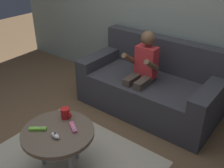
% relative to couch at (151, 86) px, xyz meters
% --- Properties ---
extents(ground_plane, '(9.84, 9.84, 0.00)m').
position_rel_couch_xyz_m(ground_plane, '(-0.21, -1.25, -0.28)').
color(ground_plane, brown).
extents(couch, '(1.60, 0.80, 0.81)m').
position_rel_couch_xyz_m(couch, '(0.00, 0.00, 0.00)').
color(couch, '#38383D').
rests_on(couch, ground).
extents(person_seated_on_couch, '(0.33, 0.41, 0.98)m').
position_rel_couch_xyz_m(person_seated_on_couch, '(-0.03, -0.18, 0.27)').
color(person_seated_on_couch, '#4C4238').
rests_on(person_seated_on_couch, ground).
extents(coffee_table, '(0.60, 0.60, 0.44)m').
position_rel_couch_xyz_m(coffee_table, '(-0.08, -1.37, 0.12)').
color(coffee_table, brown).
rests_on(coffee_table, ground).
extents(game_remote_pink_near_edge, '(0.14, 0.10, 0.03)m').
position_rel_couch_xyz_m(game_remote_pink_near_edge, '(-0.00, -1.27, 0.17)').
color(game_remote_pink_near_edge, pink).
rests_on(game_remote_pink_near_edge, coffee_table).
extents(nunchuk_white, '(0.09, 0.05, 0.05)m').
position_rel_couch_xyz_m(nunchuk_white, '(-0.03, -1.44, 0.18)').
color(nunchuk_white, white).
rests_on(nunchuk_white, coffee_table).
extents(game_remote_lime_far_corner, '(0.13, 0.12, 0.03)m').
position_rel_couch_xyz_m(game_remote_lime_far_corner, '(-0.22, -1.47, 0.17)').
color(game_remote_lime_far_corner, '#72C638').
rests_on(game_remote_lime_far_corner, coffee_table).
extents(coffee_mug, '(0.12, 0.08, 0.10)m').
position_rel_couch_xyz_m(coffee_mug, '(-0.16, -1.20, 0.21)').
color(coffee_mug, red).
rests_on(coffee_mug, coffee_table).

